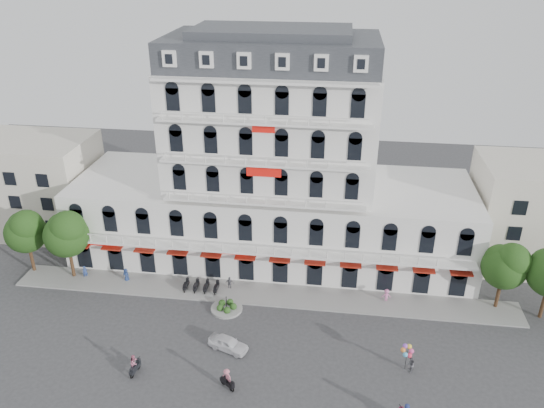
{
  "coord_description": "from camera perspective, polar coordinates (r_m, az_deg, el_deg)",
  "views": [
    {
      "loc": [
        7.32,
        -36.31,
        33.24
      ],
      "look_at": [
        1.08,
        10.0,
        10.23
      ],
      "focal_mm": 35.0,
      "sensor_mm": 36.0,
      "label": 1
    }
  ],
  "objects": [
    {
      "name": "tree_west_outer",
      "position": [
        63.46,
        -25.0,
        -2.52
      ],
      "size": [
        4.5,
        4.48,
        7.76
      ],
      "color": "#382314",
      "rests_on": "ground"
    },
    {
      "name": "pedestrian_mid",
      "position": [
        57.16,
        -4.57,
        -8.49
      ],
      "size": [
        0.91,
        0.4,
        1.54
      ],
      "primitive_type": "imported",
      "rotation": [
        0.0,
        0.0,
        3.17
      ],
      "color": "#5B5A62",
      "rests_on": "ground"
    },
    {
      "name": "pedestrian_right",
      "position": [
        56.45,
        12.2,
        -9.61
      ],
      "size": [
        1.0,
        0.62,
        1.5
      ],
      "primitive_type": "imported",
      "rotation": [
        0.0,
        0.0,
        3.21
      ],
      "color": "pink",
      "rests_on": "ground"
    },
    {
      "name": "tree_west_inner",
      "position": [
        60.46,
        -21.27,
        -2.85
      ],
      "size": [
        4.76,
        4.76,
        8.25
      ],
      "color": "#382314",
      "rests_on": "ground"
    },
    {
      "name": "flank_building_west",
      "position": [
        72.84,
        -23.88,
        1.91
      ],
      "size": [
        14.0,
        10.0,
        12.0
      ],
      "primitive_type": "cube",
      "color": "beige",
      "rests_on": "ground"
    },
    {
      "name": "parked_car",
      "position": [
        49.85,
        -4.73,
        -14.73
      ],
      "size": [
        4.05,
        2.69,
        1.28
      ],
      "primitive_type": "imported",
      "rotation": [
        0.0,
        0.0,
        1.23
      ],
      "color": "white",
      "rests_on": "ground"
    },
    {
      "name": "rider_center",
      "position": [
        46.14,
        -4.87,
        -18.18
      ],
      "size": [
        1.43,
        1.18,
        1.98
      ],
      "rotation": [
        0.0,
        0.0,
        5.64
      ],
      "color": "black",
      "rests_on": "ground"
    },
    {
      "name": "flank_building_east",
      "position": [
        66.53,
        26.8,
        -0.96
      ],
      "size": [
        14.0,
        10.0,
        12.0
      ],
      "primitive_type": "cube",
      "color": "beige",
      "rests_on": "ground"
    },
    {
      "name": "traffic_island",
      "position": [
        54.63,
        -4.9,
        -11.03
      ],
      "size": [
        3.2,
        3.2,
        1.6
      ],
      "color": "gray",
      "rests_on": "ground"
    },
    {
      "name": "ground",
      "position": [
        49.77,
        -2.88,
        -15.73
      ],
      "size": [
        120.0,
        120.0,
        0.0
      ],
      "primitive_type": "plane",
      "color": "#38383A",
      "rests_on": "ground"
    },
    {
      "name": "pedestrian_far",
      "position": [
        62.29,
        -19.45,
        -6.91
      ],
      "size": [
        0.65,
        0.63,
        1.49
      ],
      "primitive_type": "imported",
      "rotation": [
        0.0,
        0.0,
        0.72
      ],
      "color": "navy",
      "rests_on": "ground"
    },
    {
      "name": "sidewalk",
      "position": [
        56.62,
        -1.24,
        -9.63
      ],
      "size": [
        53.0,
        4.0,
        0.16
      ],
      "primitive_type": "cube",
      "color": "gray",
      "rests_on": "ground"
    },
    {
      "name": "balloon_vendor",
      "position": [
        48.69,
        14.53,
        -15.76
      ],
      "size": [
        1.25,
        1.18,
        2.45
      ],
      "color": "slate",
      "rests_on": "ground"
    },
    {
      "name": "rider_southwest",
      "position": [
        48.64,
        -14.58,
        -16.35
      ],
      "size": [
        0.69,
        1.7,
        2.01
      ],
      "rotation": [
        0.0,
        0.0,
        1.42
      ],
      "color": "black",
      "rests_on": "ground"
    },
    {
      "name": "parked_scooter_row",
      "position": [
        57.67,
        -7.6,
        -9.24
      ],
      "size": [
        4.4,
        1.8,
        1.1
      ],
      "primitive_type": null,
      "color": "black",
      "rests_on": "ground"
    },
    {
      "name": "tree_east_inner",
      "position": [
        56.64,
        23.83,
        -5.94
      ],
      "size": [
        4.4,
        4.37,
        7.57
      ],
      "color": "#382314",
      "rests_on": "ground"
    },
    {
      "name": "pedestrian_left",
      "position": [
        60.38,
        -15.41,
        -7.37
      ],
      "size": [
        0.85,
        0.64,
        1.56
      ],
      "primitive_type": "imported",
      "rotation": [
        0.0,
        0.0,
        -0.21
      ],
      "color": "navy",
      "rests_on": "ground"
    },
    {
      "name": "main_building",
      "position": [
        59.53,
        -0.01,
        3.2
      ],
      "size": [
        45.0,
        15.0,
        25.8
      ],
      "color": "silver",
      "rests_on": "ground"
    }
  ]
}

